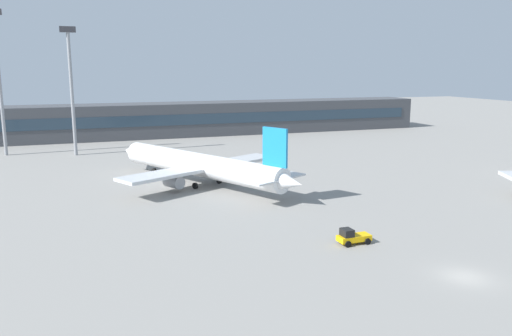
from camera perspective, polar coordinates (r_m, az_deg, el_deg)
ground_plane at (r=83.31m, az=3.70°, el=-1.77°), size 400.00×400.00×0.00m
terminal_building at (r=144.28m, az=-6.70°, el=5.47°), size 133.48×12.13×9.00m
airplane_mid at (r=82.87m, az=-6.47°, el=0.37°), size 28.38×39.21×10.49m
baggage_tug_yellow at (r=56.12m, az=10.65°, el=-7.53°), size 3.63×1.88×1.75m
floodlight_tower_west at (r=115.50m, az=-19.88°, el=8.95°), size 3.20×0.80×26.85m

